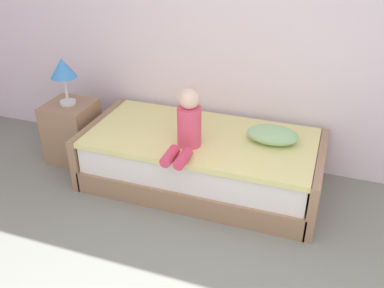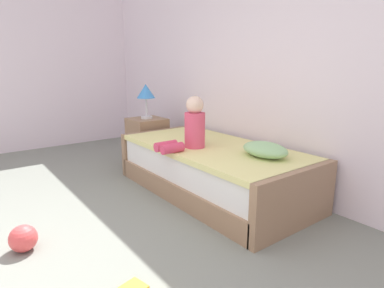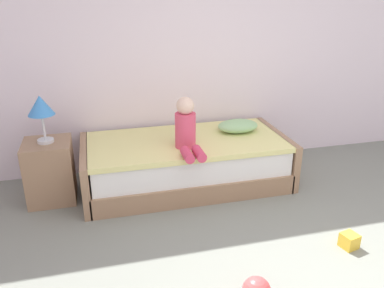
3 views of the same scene
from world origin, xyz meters
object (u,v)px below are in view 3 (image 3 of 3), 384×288
Objects in this scene: nightstand at (50,171)px; table_lamp at (41,108)px; toy_block at (349,241)px; pillow at (238,126)px; child_figure at (187,129)px; bed at (186,162)px.

table_lamp is (0.00, 0.00, 0.64)m from nightstand.
pillow is at bearing 105.14° from toy_block.
nightstand is at bearing 169.45° from child_figure.
bed is 0.51m from child_figure.
toy_block is (1.06, -1.18, -0.64)m from child_figure.
nightstand is 1.38m from child_figure.
table_lamp reaches higher than bed.
child_figure is at bearing -153.14° from pillow.
bed reaches higher than toy_block.
toy_block is at bearing -54.34° from bed.
table_lamp reaches higher than pillow.
child_figure is (1.30, -0.24, -0.23)m from table_lamp.
child_figure is (-0.05, -0.23, 0.46)m from bed.
bed is at bearing -0.60° from table_lamp.
table_lamp is 2.89m from toy_block.
pillow is (1.95, 0.09, 0.26)m from nightstand.
pillow is at bearing 2.52° from nightstand.
bed is 4.69× the size of table_lamp.
nightstand is at bearing -177.48° from pillow.
table_lamp is (-1.35, 0.01, 0.69)m from bed.
bed is 1.74m from toy_block.
nightstand is at bearing 179.40° from bed.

